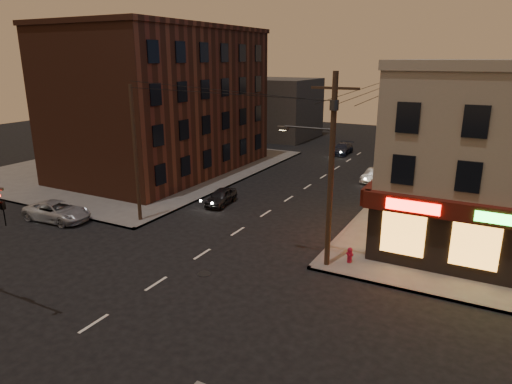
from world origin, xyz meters
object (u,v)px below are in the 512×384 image
Objects in this scene: sedan_mid at (374,175)px; sedan_far at (342,149)px; sedan_near at (221,197)px; fire_hydrant at (350,254)px; suv_cross at (57,211)px.

sedan_mid is 12.24m from sedan_far.
sedan_near reaches higher than fire_hydrant.
suv_cross reaches higher than sedan_mid.
sedan_far reaches higher than sedan_mid.
sedan_near is 4.17× the size of fire_hydrant.
fire_hydrant is at bearing -72.65° from sedan_far.
fire_hydrant is (9.48, -28.28, -0.01)m from sedan_far.
sedan_mid is at bearing -43.16° from suv_cross.
sedan_near reaches higher than sedan_mid.
sedan_near is 1.00× the size of sedan_mid.
sedan_mid is at bearing 100.15° from fire_hydrant.
suv_cross reaches higher than sedan_near.
suv_cross reaches higher than sedan_far.
sedan_near is at bearing -47.97° from suv_cross.
suv_cross is 5.60× the size of fire_hydrant.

